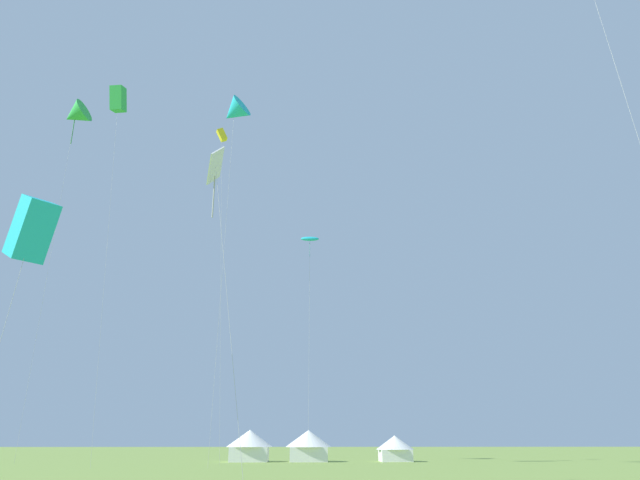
% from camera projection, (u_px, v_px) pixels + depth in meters
% --- Properties ---
extents(kite_green_delta, '(3.92, 3.52, 39.56)m').
position_uv_depth(kite_green_delta, '(75.00, 115.00, 67.30)').
color(kite_green_delta, green).
rests_on(kite_green_delta, ground).
extents(kite_cyan_box, '(2.57, 2.76, 12.14)m').
position_uv_depth(kite_cyan_box, '(32.00, 229.00, 24.98)').
color(kite_cyan_box, '#1EB7CC').
rests_on(kite_cyan_box, ground).
extents(kite_cyan_delta, '(3.89, 3.67, 34.45)m').
position_uv_depth(kite_cyan_delta, '(234.00, 112.00, 57.50)').
color(kite_cyan_delta, '#1EB7CC').
rests_on(kite_cyan_delta, ground).
extents(kite_cyan_parafoil, '(1.94, 2.87, 22.54)m').
position_uv_depth(kite_cyan_parafoil, '(310.00, 240.00, 61.25)').
color(kite_cyan_parafoil, '#1EB7CC').
rests_on(kite_cyan_parafoil, ground).
extents(kite_green_box, '(3.22, 3.45, 36.40)m').
position_uv_depth(kite_green_box, '(118.00, 99.00, 59.28)').
color(kite_green_box, green).
rests_on(kite_green_box, ground).
extents(kite_yellow_box, '(2.64, 2.74, 35.11)m').
position_uv_depth(kite_yellow_box, '(222.00, 137.00, 64.83)').
color(kite_yellow_box, yellow).
rests_on(kite_yellow_box, ground).
extents(kite_white_diamond, '(2.80, 3.66, 16.81)m').
position_uv_depth(kite_white_diamond, '(216.00, 169.00, 30.24)').
color(kite_white_diamond, white).
rests_on(kite_white_diamond, ground).
extents(festival_tent_center, '(4.76, 4.76, 3.09)m').
position_uv_depth(festival_tent_center, '(250.00, 444.00, 59.45)').
color(festival_tent_center, white).
rests_on(festival_tent_center, ground).
extents(festival_tent_left, '(4.73, 4.73, 3.07)m').
position_uv_depth(festival_tent_left, '(309.00, 444.00, 59.65)').
color(festival_tent_left, white).
rests_on(festival_tent_left, ground).
extents(festival_tent_right, '(3.91, 3.91, 2.54)m').
position_uv_depth(festival_tent_right, '(395.00, 447.00, 59.86)').
color(festival_tent_right, white).
rests_on(festival_tent_right, ground).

